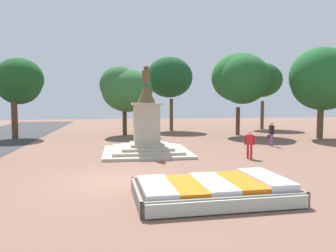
% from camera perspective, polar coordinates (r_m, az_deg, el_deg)
% --- Properties ---
extents(ground_plane, '(83.63, 83.63, 0.00)m').
position_cam_1_polar(ground_plane, '(13.11, -9.00, -9.51)').
color(ground_plane, brown).
extents(flower_planter, '(5.15, 3.23, 0.66)m').
position_cam_1_polar(flower_planter, '(10.82, 8.21, -11.02)').
color(flower_planter, '#38281C').
rests_on(flower_planter, ground_plane).
extents(statue_monument, '(5.06, 5.06, 5.19)m').
position_cam_1_polar(statue_monument, '(19.48, -3.77, -1.43)').
color(statue_monument, '#B4AA96').
rests_on(statue_monument, ground_plane).
extents(pedestrian_with_handbag, '(0.23, 0.73, 1.68)m').
position_cam_1_polar(pedestrian_with_handbag, '(23.51, 17.56, -1.07)').
color(pedestrian_with_handbag, '#8C4C99').
rests_on(pedestrian_with_handbag, ground_plane).
extents(pedestrian_crossing_plaza, '(0.52, 0.36, 1.54)m').
position_cam_1_polar(pedestrian_crossing_plaza, '(18.21, 14.04, -2.81)').
color(pedestrian_crossing_plaza, red).
rests_on(pedestrian_crossing_plaza, ground_plane).
extents(park_tree_far_left, '(4.75, 4.67, 7.55)m').
position_cam_1_polar(park_tree_far_left, '(34.11, 0.08, 8.54)').
color(park_tree_far_left, brown).
rests_on(park_tree_far_left, ground_plane).
extents(park_tree_behind_statue, '(5.16, 5.37, 7.27)m').
position_cam_1_polar(park_tree_behind_statue, '(29.49, 12.70, 8.06)').
color(park_tree_behind_statue, '#4C3823').
rests_on(park_tree_behind_statue, ground_plane).
extents(park_tree_far_right, '(5.76, 5.01, 7.37)m').
position_cam_1_polar(park_tree_far_right, '(29.45, 25.69, 7.14)').
color(park_tree_far_right, brown).
rests_on(park_tree_far_right, ground_plane).
extents(park_tree_street_side, '(3.85, 4.18, 6.64)m').
position_cam_1_polar(park_tree_street_side, '(30.07, -24.51, 7.13)').
color(park_tree_street_side, '#4C3823').
rests_on(park_tree_street_side, ground_plane).
extents(park_tree_mid_canopy, '(4.67, 4.93, 6.15)m').
position_cam_1_polar(park_tree_mid_canopy, '(29.44, -7.52, 6.46)').
color(park_tree_mid_canopy, '#4C3823').
rests_on(park_tree_mid_canopy, ground_plane).
extents(park_tree_distant, '(4.80, 4.12, 7.20)m').
position_cam_1_polar(park_tree_distant, '(37.04, 15.55, 7.51)').
color(park_tree_distant, brown).
rests_on(park_tree_distant, ground_plane).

